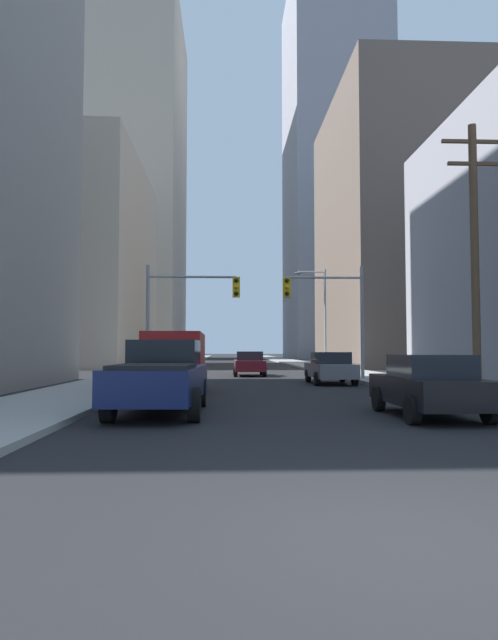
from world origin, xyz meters
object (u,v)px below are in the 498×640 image
object	(u,v)px
traffic_signal_near_right	(328,303)
sedan_maroon	(249,363)
pickup_truck_navy	(161,377)
sedan_black	(429,385)
traffic_signal_near_left	(189,302)
sedan_grey	(330,368)
cargo_van_red	(176,359)

from	to	relation	value
traffic_signal_near_right	sedan_maroon	bearing A→B (deg)	123.38
sedan_maroon	pickup_truck_navy	bearing A→B (deg)	-98.95
sedan_black	traffic_signal_near_left	xyz separation A→B (m)	(-6.86, 15.20, 3.32)
pickup_truck_navy	sedan_grey	distance (m)	13.53
traffic_signal_near_right	sedan_grey	bearing A→B (deg)	-97.89
sedan_maroon	traffic_signal_near_right	size ratio (longest dim) A/B	0.70
sedan_maroon	traffic_signal_near_right	xyz separation A→B (m)	(3.85, -5.84, 3.29)
pickup_truck_navy	cargo_van_red	world-z (taller)	cargo_van_red
cargo_van_red	sedan_grey	bearing A→B (deg)	37.85
sedan_black	sedan_grey	size ratio (longest dim) A/B	0.99
cargo_van_red	sedan_black	size ratio (longest dim) A/B	1.24
sedan_grey	sedan_black	bearing A→B (deg)	-90.23
pickup_truck_navy	traffic_signal_near_right	distance (m)	15.99
pickup_truck_navy	cargo_van_red	bearing A→B (deg)	91.78
sedan_maroon	traffic_signal_near_left	size ratio (longest dim) A/B	0.70
cargo_van_red	sedan_grey	world-z (taller)	cargo_van_red
cargo_van_red	sedan_black	distance (m)	10.22
sedan_grey	traffic_signal_near_left	world-z (taller)	traffic_signal_near_left
pickup_truck_navy	traffic_signal_near_left	size ratio (longest dim) A/B	0.91
sedan_maroon	traffic_signal_near_left	distance (m)	7.52
cargo_van_red	traffic_signal_near_right	size ratio (longest dim) A/B	0.87
sedan_grey	traffic_signal_near_right	world-z (taller)	traffic_signal_near_right
sedan_black	cargo_van_red	bearing A→B (deg)	131.88
pickup_truck_navy	sedan_maroon	world-z (taller)	pickup_truck_navy
pickup_truck_navy	sedan_grey	bearing A→B (deg)	60.49
cargo_van_red	sedan_grey	size ratio (longest dim) A/B	1.23
traffic_signal_near_left	sedan_maroon	bearing A→B (deg)	59.93
pickup_truck_navy	traffic_signal_near_right	xyz separation A→B (m)	(6.98, 14.04, 3.13)
cargo_van_red	sedan_grey	xyz separation A→B (m)	(6.86, 5.33, -0.52)
cargo_van_red	sedan_black	world-z (taller)	cargo_van_red
pickup_truck_navy	traffic_signal_near_left	xyz separation A→B (m)	(-0.25, 14.04, 3.16)
sedan_grey	traffic_signal_near_right	bearing A→B (deg)	82.11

